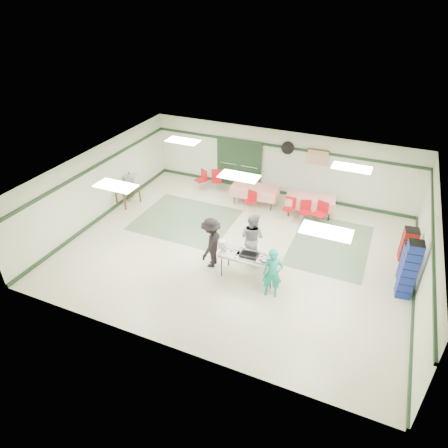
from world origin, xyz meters
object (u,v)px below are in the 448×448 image
at_px(crate_stack_red, 408,245).
at_px(broom, 131,185).
at_px(chair_d, 251,199).
at_px(crate_stack_blue_b, 407,264).
at_px(volunteer_grey, 252,238).
at_px(dining_table_a, 310,201).
at_px(crate_stack_blue_a, 409,270).
at_px(office_printer, 132,179).
at_px(chair_b, 290,206).
at_px(chair_loose_b, 202,178).
at_px(dining_table_b, 255,191).
at_px(chair_c, 321,211).
at_px(chair_loose_a, 217,178).
at_px(serving_table, 249,257).
at_px(volunteer_teal, 273,273).
at_px(volunteer_dark, 211,243).
at_px(printer_table, 127,190).
at_px(chair_a, 306,209).

height_order(crate_stack_red, broom, broom).
distance_m(chair_d, crate_stack_blue_b, 6.05).
xyz_separation_m(volunteer_grey, dining_table_a, (1.02, 3.60, -0.30)).
distance_m(crate_stack_blue_a, office_printer, 10.45).
xyz_separation_m(chair_b, chair_loose_b, (-4.03, 0.84, 0.02)).
distance_m(volunteer_grey, crate_stack_blue_a, 4.53).
distance_m(dining_table_b, office_printer, 4.89).
bearing_deg(chair_c, crate_stack_red, 0.59).
height_order(chair_loose_a, crate_stack_red, crate_stack_red).
distance_m(dining_table_a, crate_stack_blue_b, 4.43).
relative_size(chair_b, chair_loose_a, 0.95).
bearing_deg(crate_stack_red, serving_table, -146.67).
xyz_separation_m(volunteer_teal, chair_c, (0.47, 4.33, -0.19)).
bearing_deg(dining_table_a, office_printer, -175.81).
distance_m(volunteer_grey, chair_loose_b, 5.32).
height_order(dining_table_b, crate_stack_red, crate_stack_red).
xyz_separation_m(volunteer_dark, printer_table, (-4.71, 2.27, -0.19)).
bearing_deg(crate_stack_blue_a, crate_stack_blue_b, 90.00).
bearing_deg(printer_table, crate_stack_blue_a, 6.11).
height_order(volunteer_dark, chair_loose_a, volunteer_dark).
distance_m(chair_b, crate_stack_blue_b, 4.66).
relative_size(serving_table, crate_stack_blue_b, 1.48).
relative_size(serving_table, chair_c, 1.93).
height_order(serving_table, crate_stack_blue_b, crate_stack_blue_b).
bearing_deg(volunteer_teal, dining_table_a, 75.18).
bearing_deg(crate_stack_red, chair_loose_b, 167.32).
xyz_separation_m(volunteer_grey, crate_stack_red, (4.53, 2.03, -0.31)).
height_order(dining_table_b, chair_b, chair_b).
bearing_deg(crate_stack_red, volunteer_dark, -153.75).
bearing_deg(broom, chair_d, 20.15).
xyz_separation_m(chair_a, chair_loose_b, (-4.63, 0.85, 0.02)).
height_order(chair_loose_b, printer_table, chair_loose_b).
distance_m(chair_d, broom, 4.84).
height_order(crate_stack_blue_a, office_printer, crate_stack_blue_a).
bearing_deg(chair_c, crate_stack_blue_a, -24.78).
relative_size(volunteer_teal, chair_b, 1.79).
bearing_deg(broom, chair_loose_a, 44.73).
bearing_deg(chair_loose_b, dining_table_a, 26.21).
xyz_separation_m(chair_b, chair_d, (-1.53, -0.01, -0.03)).
xyz_separation_m(chair_loose_a, crate_stack_red, (7.60, -2.04, 0.00)).
bearing_deg(crate_stack_blue_b, dining_table_a, 142.32).
bearing_deg(serving_table, printer_table, 157.07).
bearing_deg(office_printer, chair_loose_a, 33.44).
xyz_separation_m(crate_stack_blue_a, crate_stack_blue_b, (0.00, 0.72, -0.30)).
distance_m(chair_c, crate_stack_blue_b, 3.67).
bearing_deg(crate_stack_red, dining_table_b, 164.70).
xyz_separation_m(chair_loose_a, crate_stack_blue_a, (7.60, -3.91, 0.35)).
bearing_deg(chair_c, office_printer, -152.44).
xyz_separation_m(volunteer_teal, crate_stack_blue_b, (3.44, 2.19, -0.16)).
bearing_deg(office_printer, chair_a, 4.26).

